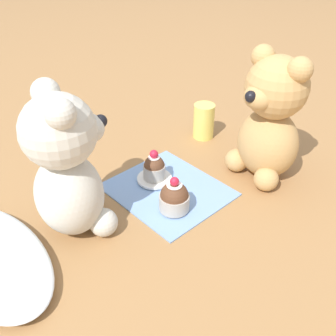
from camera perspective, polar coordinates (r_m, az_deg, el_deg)
ground_plane at (r=0.80m, az=0.00°, el=-3.31°), size 4.00×4.00×0.00m
knitted_placemat at (r=0.80m, az=0.00°, el=-3.14°), size 0.22×0.20×0.01m
teddy_bear_cream at (r=0.66m, az=-14.45°, el=0.19°), size 0.15×0.15×0.27m
teddy_bear_tan at (r=0.81m, az=14.61°, el=6.86°), size 0.14×0.14×0.27m
cupcake_near_cream_bear at (r=0.73m, az=0.92°, el=-4.34°), size 0.06×0.06×0.07m
saucer_plate at (r=0.82m, az=-1.81°, el=-1.45°), size 0.07×0.07×0.01m
cupcake_near_tan_bear at (r=0.80m, az=-1.85°, el=0.14°), size 0.05×0.05×0.07m
juice_glass at (r=0.96m, az=5.21°, el=6.80°), size 0.05×0.05×0.09m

